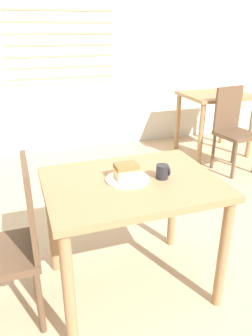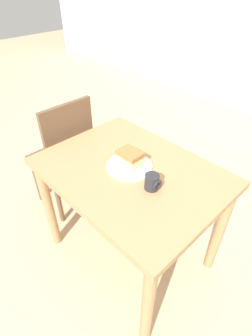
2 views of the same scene
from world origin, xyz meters
name	(u,v)px [view 2 (image 2 of 2)]	position (x,y,z in m)	size (l,w,h in m)	color
ground_plane	(111,296)	(0.00, 0.00, 0.00)	(14.00, 14.00, 0.00)	tan
dining_table_near	(131,186)	(-0.14, 0.30, 0.63)	(0.98, 0.73, 0.75)	#9E754C
chair_near_window	(65,155)	(-0.81, 0.29, 0.50)	(0.39, 0.39, 0.94)	brown
plate	(129,166)	(-0.16, 0.31, 0.76)	(0.25, 0.25, 0.01)	white
cake_slice	(130,158)	(-0.17, 0.32, 0.80)	(0.13, 0.09, 0.08)	#E0C67F
coffee_mug	(152,182)	(0.03, 0.27, 0.79)	(0.08, 0.07, 0.08)	#232328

